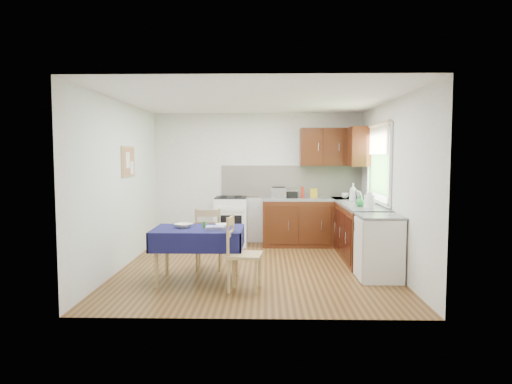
{
  "coord_description": "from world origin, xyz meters",
  "views": [
    {
      "loc": [
        0.16,
        -6.7,
        1.69
      ],
      "look_at": [
        0.01,
        0.27,
        1.13
      ],
      "focal_mm": 32.0,
      "sensor_mm": 36.0,
      "label": 1
    }
  ],
  "objects_px": {
    "dining_table": "(198,236)",
    "chair_near": "(241,251)",
    "sandwich_press": "(290,194)",
    "dish_rack": "(359,202)",
    "kettle": "(369,200)",
    "toaster": "(278,193)",
    "chair_far": "(209,237)"
  },
  "relations": [
    {
      "from": "toaster",
      "to": "kettle",
      "type": "distance_m",
      "value": 2.04
    },
    {
      "from": "chair_near",
      "to": "toaster",
      "type": "relative_size",
      "value": 3.34
    },
    {
      "from": "toaster",
      "to": "chair_far",
      "type": "bearing_deg",
      "value": -113.04
    },
    {
      "from": "dish_rack",
      "to": "kettle",
      "type": "bearing_deg",
      "value": -85.79
    },
    {
      "from": "dish_rack",
      "to": "kettle",
      "type": "xyz_separation_m",
      "value": [
        0.03,
        -0.61,
        0.09
      ]
    },
    {
      "from": "chair_far",
      "to": "kettle",
      "type": "relative_size",
      "value": 3.55
    },
    {
      "from": "chair_near",
      "to": "kettle",
      "type": "bearing_deg",
      "value": -49.24
    },
    {
      "from": "chair_near",
      "to": "toaster",
      "type": "xyz_separation_m",
      "value": [
        0.55,
        2.82,
        0.5
      ]
    },
    {
      "from": "toaster",
      "to": "chair_near",
      "type": "bearing_deg",
      "value": -93.29
    },
    {
      "from": "sandwich_press",
      "to": "kettle",
      "type": "relative_size",
      "value": 1.01
    },
    {
      "from": "dining_table",
      "to": "sandwich_press",
      "type": "xyz_separation_m",
      "value": [
        1.36,
        2.53,
        0.36
      ]
    },
    {
      "from": "dining_table",
      "to": "kettle",
      "type": "relative_size",
      "value": 4.55
    },
    {
      "from": "toaster",
      "to": "kettle",
      "type": "bearing_deg",
      "value": -41.44
    },
    {
      "from": "dining_table",
      "to": "sandwich_press",
      "type": "height_order",
      "value": "sandwich_press"
    },
    {
      "from": "chair_near",
      "to": "dish_rack",
      "type": "height_order",
      "value": "dish_rack"
    },
    {
      "from": "chair_far",
      "to": "sandwich_press",
      "type": "relative_size",
      "value": 3.52
    },
    {
      "from": "chair_near",
      "to": "toaster",
      "type": "height_order",
      "value": "toaster"
    },
    {
      "from": "chair_far",
      "to": "dish_rack",
      "type": "height_order",
      "value": "dish_rack"
    },
    {
      "from": "sandwich_press",
      "to": "chair_near",
      "type": "bearing_deg",
      "value": -113.38
    },
    {
      "from": "chair_far",
      "to": "toaster",
      "type": "xyz_separation_m",
      "value": [
        1.07,
        1.81,
        0.51
      ]
    },
    {
      "from": "chair_far",
      "to": "toaster",
      "type": "height_order",
      "value": "toaster"
    },
    {
      "from": "dining_table",
      "to": "chair_near",
      "type": "relative_size",
      "value": 1.27
    },
    {
      "from": "dining_table",
      "to": "kettle",
      "type": "bearing_deg",
      "value": -4.97
    },
    {
      "from": "chair_near",
      "to": "kettle",
      "type": "relative_size",
      "value": 3.59
    },
    {
      "from": "toaster",
      "to": "kettle",
      "type": "height_order",
      "value": "kettle"
    },
    {
      "from": "dining_table",
      "to": "chair_near",
      "type": "bearing_deg",
      "value": -58.22
    },
    {
      "from": "dining_table",
      "to": "kettle",
      "type": "height_order",
      "value": "kettle"
    },
    {
      "from": "chair_far",
      "to": "toaster",
      "type": "bearing_deg",
      "value": -122.43
    },
    {
      "from": "sandwich_press",
      "to": "kettle",
      "type": "distance_m",
      "value": 1.98
    },
    {
      "from": "chair_near",
      "to": "dining_table",
      "type": "bearing_deg",
      "value": 63.05
    },
    {
      "from": "dish_rack",
      "to": "chair_near",
      "type": "bearing_deg",
      "value": -132.67
    },
    {
      "from": "sandwich_press",
      "to": "toaster",
      "type": "bearing_deg",
      "value": -163.46
    }
  ]
}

